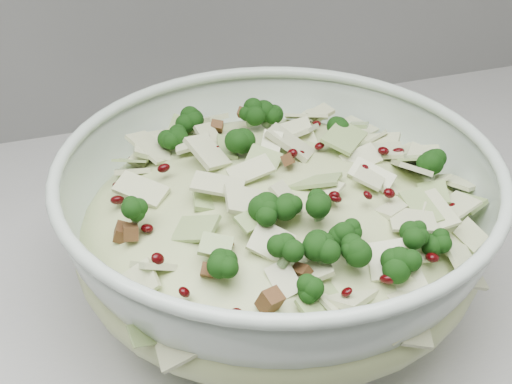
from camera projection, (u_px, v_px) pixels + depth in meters
The scene contains 2 objects.
mixing_bowl at pixel (277, 230), 0.61m from camera, with size 0.43×0.43×0.15m.
salad at pixel (278, 207), 0.60m from camera, with size 0.35×0.35×0.15m.
Camera 1 is at (0.17, 1.14, 1.35)m, focal length 50.00 mm.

